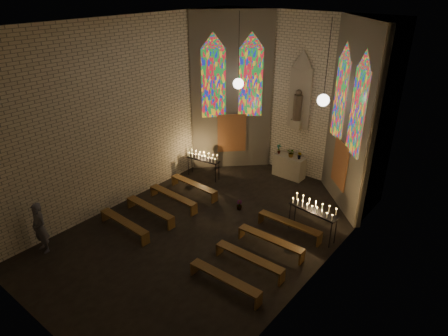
{
  "coord_description": "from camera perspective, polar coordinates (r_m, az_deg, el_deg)",
  "views": [
    {
      "loc": [
        7.86,
        -8.88,
        8.24
      ],
      "look_at": [
        0.04,
        0.77,
        2.2
      ],
      "focal_mm": 32.0,
      "sensor_mm": 36.0,
      "label": 1
    }
  ],
  "objects": [
    {
      "name": "pew_right_3",
      "position": [
        11.87,
        0.12,
        -15.58
      ],
      "size": [
        2.38,
        0.4,
        0.46
      ],
      "rotation": [
        0.0,
        0.0,
        0.03
      ],
      "color": "#543818",
      "rests_on": "ground"
    },
    {
      "name": "pew_right_1",
      "position": [
        13.41,
        6.68,
        -10.19
      ],
      "size": [
        2.38,
        0.4,
        0.46
      ],
      "rotation": [
        0.0,
        0.0,
        0.03
      ],
      "color": "#543818",
      "rests_on": "ground"
    },
    {
      "name": "visitor",
      "position": [
        14.29,
        -24.82,
        -7.77
      ],
      "size": [
        0.66,
        0.46,
        1.76
      ],
      "primitive_type": "imported",
      "rotation": [
        0.0,
        0.0,
        0.05
      ],
      "color": "#4B4A53",
      "rests_on": "ground"
    },
    {
      "name": "flower_vase_left",
      "position": [
        17.99,
        7.85,
        2.72
      ],
      "size": [
        0.25,
        0.19,
        0.44
      ],
      "primitive_type": "imported",
      "rotation": [
        0.0,
        0.0,
        -0.15
      ],
      "color": "#4C723F",
      "rests_on": "altar"
    },
    {
      "name": "pew_right_0",
      "position": [
        14.27,
        9.32,
        -7.91
      ],
      "size": [
        2.38,
        0.4,
        0.46
      ],
      "rotation": [
        0.0,
        0.0,
        0.03
      ],
      "color": "#543818",
      "rests_on": "ground"
    },
    {
      "name": "pew_left_0",
      "position": [
        16.6,
        -4.34,
        -2.45
      ],
      "size": [
        2.38,
        0.4,
        0.46
      ],
      "rotation": [
        0.0,
        0.0,
        -0.03
      ],
      "color": "#543818",
      "rests_on": "ground"
    },
    {
      "name": "room",
      "position": [
        15.24,
        6.12,
        8.52
      ],
      "size": [
        8.22,
        12.43,
        7.0
      ],
      "color": "beige",
      "rests_on": "ground"
    },
    {
      "name": "flower_vase_right",
      "position": [
        17.59,
        10.75,
        1.78
      ],
      "size": [
        0.23,
        0.21,
        0.36
      ],
      "primitive_type": "imported",
      "rotation": [
        0.0,
        0.0,
        -0.3
      ],
      "color": "#4C723F",
      "rests_on": "altar"
    },
    {
      "name": "aisle_flower_pot",
      "position": [
        15.52,
        2.2,
        -5.29
      ],
      "size": [
        0.26,
        0.26,
        0.4
      ],
      "primitive_type": "imported",
      "rotation": [
        0.0,
        0.0,
        0.15
      ],
      "color": "#4C723F",
      "rests_on": "ground"
    },
    {
      "name": "votive_stand_left",
      "position": [
        17.59,
        -3.0,
        1.5
      ],
      "size": [
        1.58,
        0.58,
        1.13
      ],
      "rotation": [
        0.0,
        0.0,
        0.14
      ],
      "color": "black",
      "rests_on": "ground"
    },
    {
      "name": "pew_left_3",
      "position": [
        14.58,
        -14.1,
        -7.61
      ],
      "size": [
        2.38,
        0.4,
        0.46
      ],
      "rotation": [
        0.0,
        0.0,
        -0.03
      ],
      "color": "#543818",
      "rests_on": "ground"
    },
    {
      "name": "pew_left_1",
      "position": [
        15.86,
        -7.3,
        -4.03
      ],
      "size": [
        2.38,
        0.4,
        0.46
      ],
      "rotation": [
        0.0,
        0.0,
        -0.03
      ],
      "color": "#543818",
      "rests_on": "ground"
    },
    {
      "name": "floor",
      "position": [
        14.44,
        -2.07,
        -8.87
      ],
      "size": [
        12.0,
        12.0,
        0.0
      ],
      "primitive_type": "plane",
      "color": "black",
      "rests_on": "ground"
    },
    {
      "name": "flower_vase_center",
      "position": [
        17.72,
        9.61,
        2.16
      ],
      "size": [
        0.4,
        0.35,
        0.4
      ],
      "primitive_type": "imported",
      "rotation": [
        0.0,
        0.0,
        -0.12
      ],
      "color": "#4C723F",
      "rests_on": "altar"
    },
    {
      "name": "altar",
      "position": [
        18.08,
        9.28,
        0.23
      ],
      "size": [
        1.4,
        0.6,
        1.0
      ],
      "primitive_type": "cube",
      "color": "#AEA58E",
      "rests_on": "ground"
    },
    {
      "name": "pew_left_2",
      "position": [
        15.19,
        -10.55,
        -5.76
      ],
      "size": [
        2.38,
        0.4,
        0.46
      ],
      "rotation": [
        0.0,
        0.0,
        -0.03
      ],
      "color": "#543818",
      "rests_on": "ground"
    },
    {
      "name": "pew_right_2",
      "position": [
        12.61,
        3.63,
        -12.74
      ],
      "size": [
        2.38,
        0.4,
        0.46
      ],
      "rotation": [
        0.0,
        0.0,
        0.03
      ],
      "color": "#543818",
      "rests_on": "ground"
    },
    {
      "name": "votive_stand_right",
      "position": [
        13.9,
        12.68,
        -5.62
      ],
      "size": [
        1.8,
        0.59,
        1.29
      ],
      "rotation": [
        0.0,
        0.0,
        -0.1
      ],
      "color": "black",
      "rests_on": "ground"
    }
  ]
}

